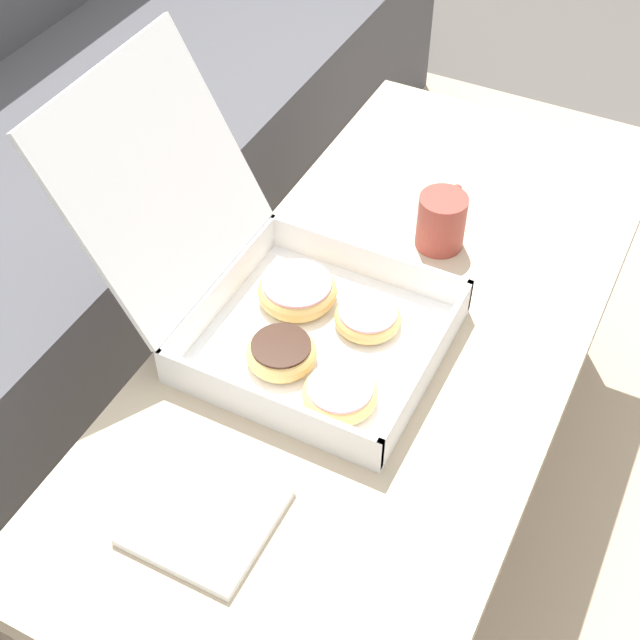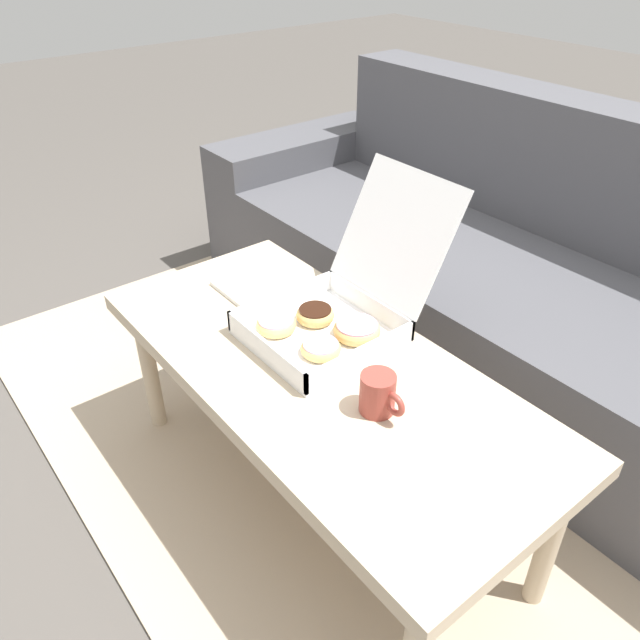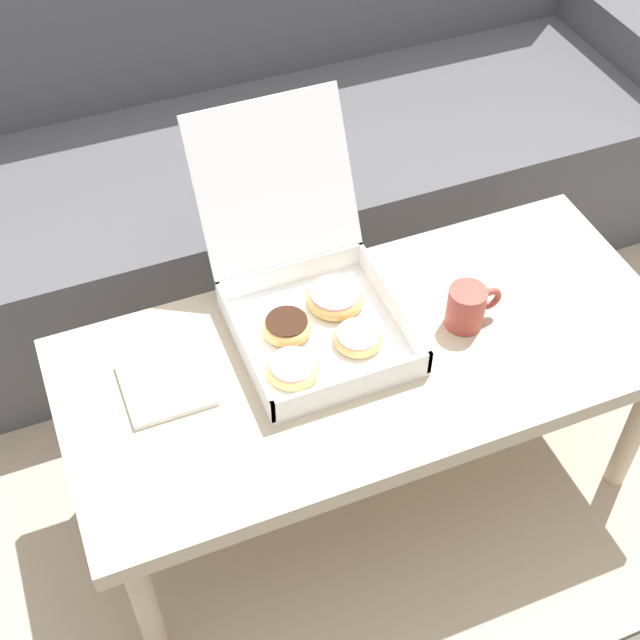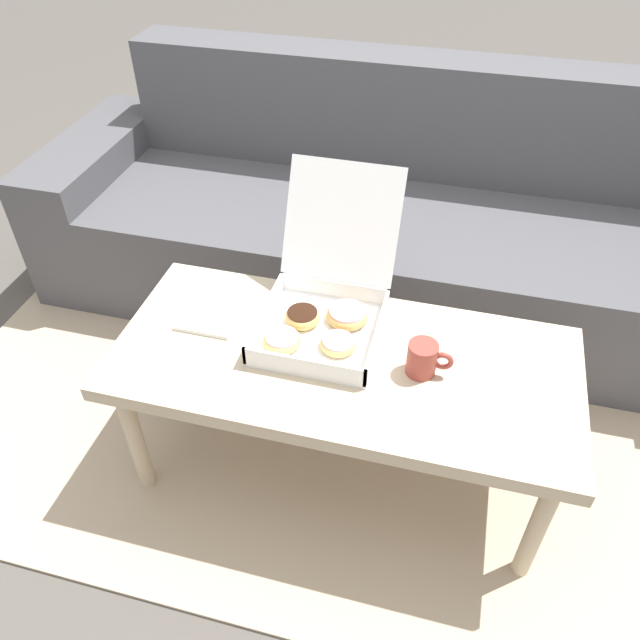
# 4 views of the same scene
# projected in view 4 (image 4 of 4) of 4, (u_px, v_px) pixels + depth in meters

# --- Properties ---
(ground_plane) EXTENTS (12.00, 12.00, 0.00)m
(ground_plane) POSITION_uv_depth(u_px,v_px,m) (345.00, 446.00, 1.88)
(ground_plane) COLOR #514C47
(area_rug) EXTENTS (2.66, 1.76, 0.01)m
(area_rug) POSITION_uv_depth(u_px,v_px,m) (365.00, 375.00, 2.10)
(area_rug) COLOR tan
(area_rug) RESTS_ON ground_plane
(couch) EXTENTS (2.54, 0.78, 0.81)m
(couch) POSITION_uv_depth(u_px,v_px,m) (396.00, 228.00, 2.27)
(couch) COLOR #4C4C51
(couch) RESTS_ON ground_plane
(coffee_table) EXTENTS (1.15, 0.52, 0.44)m
(coffee_table) POSITION_uv_depth(u_px,v_px,m) (343.00, 370.00, 1.57)
(coffee_table) COLOR #C6B293
(coffee_table) RESTS_ON ground_plane
(pastry_box) EXTENTS (0.30, 0.46, 0.34)m
(pastry_box) POSITION_uv_depth(u_px,v_px,m) (325.00, 305.00, 1.60)
(pastry_box) COLOR white
(pastry_box) RESTS_ON coffee_table
(coffee_mug) EXTENTS (0.11, 0.07, 0.09)m
(coffee_mug) POSITION_uv_depth(u_px,v_px,m) (423.00, 359.00, 1.47)
(coffee_mug) COLOR #993D33
(coffee_mug) RESTS_ON coffee_table
(napkin_stack) EXTENTS (0.15, 0.15, 0.01)m
(napkin_stack) POSITION_uv_depth(u_px,v_px,m) (211.00, 315.00, 1.65)
(napkin_stack) COLOR white
(napkin_stack) RESTS_ON coffee_table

